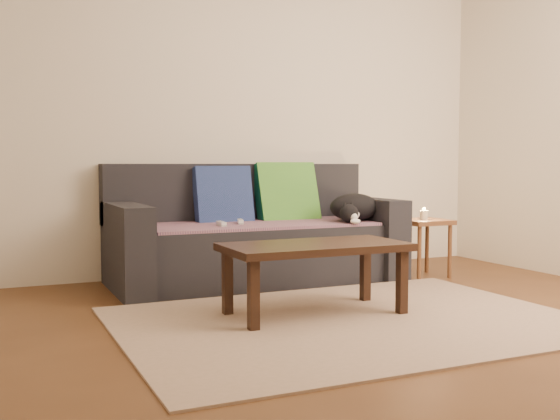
{
  "coord_description": "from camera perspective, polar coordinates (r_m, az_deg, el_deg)",
  "views": [
    {
      "loc": [
        -1.81,
        -2.92,
        0.87
      ],
      "look_at": [
        0.05,
        1.2,
        0.55
      ],
      "focal_mm": 42.0,
      "sensor_mm": 36.0,
      "label": 1
    }
  ],
  "objects": [
    {
      "name": "candle",
      "position": [
        5.16,
        12.41,
        -0.39
      ],
      "size": [
        0.06,
        0.06,
        0.09
      ],
      "color": "beige",
      "rests_on": "side_table"
    },
    {
      "name": "rug",
      "position": [
        3.67,
        6.15,
        -9.59
      ],
      "size": [
        2.5,
        1.8,
        0.01
      ],
      "primitive_type": "cube",
      "color": "tan",
      "rests_on": "ground"
    },
    {
      "name": "coffee_table",
      "position": [
        3.74,
        3.06,
        -3.71
      ],
      "size": [
        1.04,
        0.52,
        0.42
      ],
      "color": "black",
      "rests_on": "rug"
    },
    {
      "name": "side_table",
      "position": [
        5.17,
        12.4,
        -1.66
      ],
      "size": [
        0.35,
        0.35,
        0.44
      ],
      "color": "brown",
      "rests_on": "ground"
    },
    {
      "name": "back_wall",
      "position": [
        5.26,
        -4.14,
        8.72
      ],
      "size": [
        4.5,
        0.04,
        2.6
      ],
      "primitive_type": "cube",
      "color": "beige",
      "rests_on": "ground"
    },
    {
      "name": "wii_remote_a",
      "position": [
        4.55,
        -5.14,
        -1.2
      ],
      "size": [
        0.05,
        0.15,
        0.03
      ],
      "primitive_type": "cube",
      "rotation": [
        0.0,
        0.0,
        1.5
      ],
      "color": "white",
      "rests_on": "throw_blanket"
    },
    {
      "name": "throw_blanket",
      "position": [
        4.78,
        -1.93,
        -1.24
      ],
      "size": [
        1.66,
        0.74,
        0.02
      ],
      "primitive_type": "cube",
      "color": "#472C54",
      "rests_on": "sofa"
    },
    {
      "name": "wii_remote_b",
      "position": [
        4.71,
        -3.47,
        -1.01
      ],
      "size": [
        0.08,
        0.15,
        0.03
      ],
      "primitive_type": "cube",
      "rotation": [
        0.0,
        0.0,
        1.28
      ],
      "color": "white",
      "rests_on": "throw_blanket"
    },
    {
      "name": "ground",
      "position": [
        3.54,
        7.39,
        -10.19
      ],
      "size": [
        4.5,
        4.5,
        0.0
      ],
      "primitive_type": "plane",
      "color": "brown",
      "rests_on": "ground"
    },
    {
      "name": "sofa",
      "position": [
        4.87,
        -2.34,
        -2.56
      ],
      "size": [
        2.1,
        0.94,
        0.87
      ],
      "color": "#232328",
      "rests_on": "ground"
    },
    {
      "name": "cushion_green",
      "position": [
        5.14,
        0.58,
        1.37
      ],
      "size": [
        0.49,
        0.27,
        0.51
      ],
      "primitive_type": "cube",
      "rotation": [
        -0.31,
        0.0,
        0.0
      ],
      "color": "#0B462D",
      "rests_on": "throw_blanket"
    },
    {
      "name": "cat",
      "position": [
        4.95,
        6.48,
        0.19
      ],
      "size": [
        0.48,
        0.44,
        0.21
      ],
      "rotation": [
        0.0,
        0.0,
        0.25
      ],
      "color": "black",
      "rests_on": "throw_blanket"
    },
    {
      "name": "cushion_navy",
      "position": [
        4.94,
        -4.97,
        1.25
      ],
      "size": [
        0.44,
        0.2,
        0.45
      ],
      "primitive_type": "cube",
      "rotation": [
        -0.23,
        0.0,
        0.0
      ],
      "color": "#12274F",
      "rests_on": "throw_blanket"
    }
  ]
}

